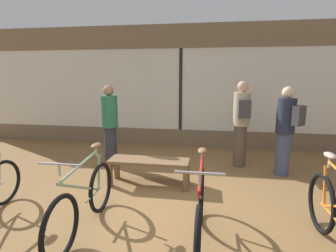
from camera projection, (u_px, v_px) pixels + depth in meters
The scene contains 8 objects.
ground_plane at pixel (151, 212), 3.70m from camera, with size 24.00×24.00×0.00m, color olive.
shop_back_wall at pixel (181, 86), 6.95m from camera, with size 12.00×0.08×3.20m.
bicycle_left at pixel (84, 201), 3.21m from camera, with size 0.46×1.72×1.03m.
bicycle_right at pixel (200, 212), 2.94m from camera, with size 0.46×1.73×1.04m.
display_bench at pixel (149, 164), 4.59m from camera, with size 1.40×0.44×0.46m.
customer_near_rack at pixel (241, 121), 5.42m from camera, with size 0.37×0.50×1.79m.
customer_by_window at pixel (286, 129), 4.93m from camera, with size 0.54×0.55×1.70m.
customer_mid_floor at pixel (110, 124), 5.51m from camera, with size 0.48×0.48×1.71m.
Camera 1 is at (0.78, -3.32, 1.90)m, focal length 28.00 mm.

